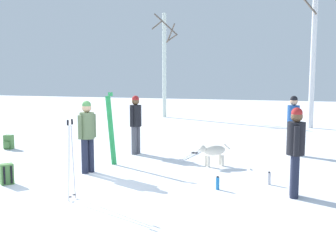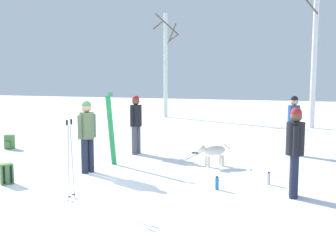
% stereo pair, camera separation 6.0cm
% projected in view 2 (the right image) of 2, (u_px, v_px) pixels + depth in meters
% --- Properties ---
extents(ground_plane, '(60.00, 60.00, 0.00)m').
position_uv_depth(ground_plane, '(93.00, 187.00, 8.64)').
color(ground_plane, white).
extents(person_0, '(0.34, 0.51, 1.72)m').
position_uv_depth(person_0, '(136.00, 121.00, 12.13)').
color(person_0, '#4C4C56').
rests_on(person_0, ground_plane).
extents(person_1, '(0.34, 0.49, 1.72)m').
position_uv_depth(person_1, '(87.00, 132.00, 9.82)').
color(person_1, '#1E2338').
rests_on(person_1, ground_plane).
extents(person_2, '(0.34, 0.52, 1.72)m').
position_uv_depth(person_2, '(295.00, 146.00, 7.85)').
color(person_2, '#1E2338').
rests_on(person_2, ground_plane).
extents(person_3, '(0.34, 0.47, 1.72)m').
position_uv_depth(person_3, '(294.00, 121.00, 11.95)').
color(person_3, '#4C4C56').
rests_on(person_3, ground_plane).
extents(dog, '(0.75, 0.57, 0.57)m').
position_uv_depth(dog, '(213.00, 151.00, 10.55)').
color(dog, beige).
rests_on(dog, ground_plane).
extents(ski_pair_planted_0, '(0.26, 0.11, 1.87)m').
position_uv_depth(ski_pair_planted_0, '(111.00, 129.00, 10.71)').
color(ski_pair_planted_0, green).
rests_on(ski_pair_planted_0, ground_plane).
extents(ski_pair_lying_1, '(0.39, 1.88, 0.05)m').
position_uv_depth(ski_pair_lying_1, '(194.00, 154.00, 12.23)').
color(ski_pair_lying_1, white).
rests_on(ski_pair_lying_1, ground_plane).
extents(ski_poles_0, '(0.07, 0.25, 1.51)m').
position_uv_depth(ski_poles_0, '(70.00, 157.00, 7.72)').
color(ski_poles_0, '#B2B2BC').
rests_on(ski_poles_0, ground_plane).
extents(backpack_0, '(0.28, 0.31, 0.44)m').
position_uv_depth(backpack_0, '(9.00, 142.00, 13.06)').
color(backpack_0, '#4C7F3F').
rests_on(backpack_0, ground_plane).
extents(backpack_1, '(0.35, 0.34, 0.44)m').
position_uv_depth(backpack_1, '(6.00, 174.00, 8.90)').
color(backpack_1, '#4C7F3F').
rests_on(backpack_1, ground_plane).
extents(water_bottle_0, '(0.07, 0.07, 0.28)m').
position_uv_depth(water_bottle_0, '(269.00, 179.00, 8.84)').
color(water_bottle_0, silver).
rests_on(water_bottle_0, ground_plane).
extents(water_bottle_1, '(0.07, 0.07, 0.28)m').
position_uv_depth(water_bottle_1, '(217.00, 183.00, 8.46)').
color(water_bottle_1, '#1E72BF').
rests_on(water_bottle_1, ground_plane).
extents(birch_tree_0, '(1.48, 1.48, 5.52)m').
position_uv_depth(birch_tree_0, '(166.00, 62.00, 22.27)').
color(birch_tree_0, silver).
rests_on(birch_tree_0, ground_plane).
extents(birch_tree_1, '(1.46, 1.34, 7.95)m').
position_uv_depth(birch_tree_1, '(316.00, 29.00, 17.60)').
color(birch_tree_1, silver).
rests_on(birch_tree_1, ground_plane).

